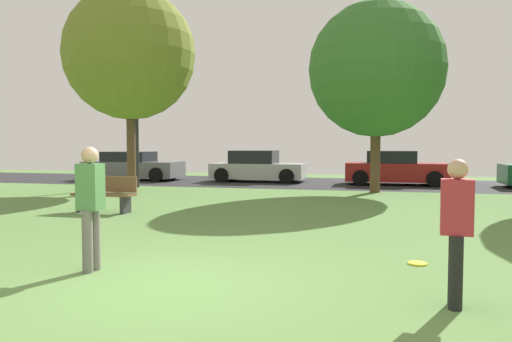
{
  "coord_description": "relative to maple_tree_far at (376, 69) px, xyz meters",
  "views": [
    {
      "loc": [
        2.42,
        -5.43,
        1.72
      ],
      "look_at": [
        0.0,
        4.24,
        1.17
      ],
      "focal_mm": 34.8,
      "sensor_mm": 36.0,
      "label": 1
    }
  ],
  "objects": [
    {
      "name": "park_bench",
      "position": [
        -6.5,
        -6.75,
        -3.82
      ],
      "size": [
        1.6,
        0.45,
        0.9
      ],
      "rotation": [
        0.0,
        0.0,
        3.14
      ],
      "color": "brown",
      "rests_on": "ground_plane"
    },
    {
      "name": "oak_tree_right",
      "position": [
        -8.53,
        -1.61,
        0.61
      ],
      "size": [
        4.66,
        4.66,
        7.23
      ],
      "color": "brown",
      "rests_on": "ground_plane"
    },
    {
      "name": "person_catcher",
      "position": [
        0.94,
        -12.32,
        -3.43
      ],
      "size": [
        0.34,
        0.3,
        1.56
      ],
      "rotation": [
        0.0,
        0.0,
        3.06
      ],
      "color": "black",
      "rests_on": "ground_plane"
    },
    {
      "name": "frisbee_disc",
      "position": [
        0.7,
        -10.47,
        -4.27
      ],
      "size": [
        0.27,
        0.27,
        0.03
      ],
      "primitive_type": "cylinder",
      "color": "yellow",
      "rests_on": "ground_plane"
    },
    {
      "name": "parked_car_grey",
      "position": [
        -11.15,
        3.4,
        -3.66
      ],
      "size": [
        4.52,
        2.04,
        1.33
      ],
      "color": "slate",
      "rests_on": "ground_plane"
    },
    {
      "name": "person_thrower",
      "position": [
        -3.6,
        -11.94,
        -3.35
      ],
      "size": [
        0.34,
        0.3,
        1.68
      ],
      "rotation": [
        0.0,
        0.0,
        -0.08
      ],
      "color": "slate",
      "rests_on": "ground_plane"
    },
    {
      "name": "parked_car_red",
      "position": [
        0.79,
        3.56,
        -3.63
      ],
      "size": [
        4.09,
        1.95,
        1.41
      ],
      "color": "#B21E1E",
      "rests_on": "ground_plane"
    },
    {
      "name": "street_lamp_post",
      "position": [
        -9.04,
        -0.17,
        -2.03
      ],
      "size": [
        0.14,
        0.14,
        4.5
      ],
      "primitive_type": "cylinder",
      "color": "#2D2D33",
      "rests_on": "ground_plane"
    },
    {
      "name": "ground_plane",
      "position": [
        -2.26,
        -12.37,
        -4.28
      ],
      "size": [
        44.0,
        44.0,
        0.0
      ],
      "primitive_type": "plane",
      "color": "#5B8442"
    },
    {
      "name": "road_strip",
      "position": [
        -2.26,
        3.63,
        -4.28
      ],
      "size": [
        44.0,
        6.4,
        0.01
      ],
      "primitive_type": "cube",
      "color": "#28282B",
      "rests_on": "ground_plane"
    },
    {
      "name": "parked_car_silver",
      "position": [
        -5.19,
        3.82,
        -3.64
      ],
      "size": [
        4.15,
        2.04,
        1.4
      ],
      "color": "#B7B7BC",
      "rests_on": "ground_plane"
    },
    {
      "name": "maple_tree_far",
      "position": [
        0.0,
        0.0,
        0.0
      ],
      "size": [
        4.69,
        4.69,
        6.63
      ],
      "color": "brown",
      "rests_on": "ground_plane"
    }
  ]
}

